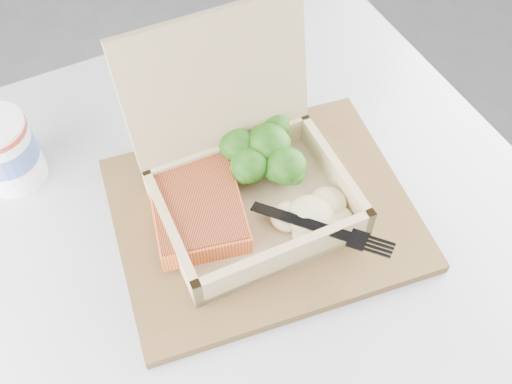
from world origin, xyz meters
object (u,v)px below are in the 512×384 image
cafe_table (250,286)px  paper_cup (4,149)px  takeout_container (243,167)px  serving_tray (263,213)px

cafe_table → paper_cup: (-0.21, 0.20, 0.23)m
cafe_table → takeout_container: takeout_container is taller
serving_tray → paper_cup: 0.31m
cafe_table → takeout_container: 0.24m
serving_tray → paper_cup: (-0.23, 0.21, 0.04)m
takeout_container → paper_cup: 0.28m
paper_cup → takeout_container: bearing=-38.3°
serving_tray → paper_cup: size_ratio=3.60×
serving_tray → takeout_container: takeout_container is taller
takeout_container → cafe_table: bearing=-102.5°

